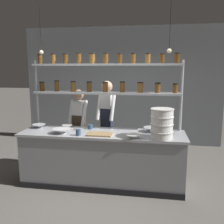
# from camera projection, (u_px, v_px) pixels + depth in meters

# --- Properties ---
(ground_plane) EXTENTS (40.00, 40.00, 0.00)m
(ground_plane) POSITION_uv_depth(u_px,v_px,m) (103.00, 183.00, 4.36)
(ground_plane) COLOR slate
(back_wall) EXTENTS (5.17, 0.12, 3.04)m
(back_wall) POSITION_uv_depth(u_px,v_px,m) (121.00, 86.00, 6.60)
(back_wall) COLOR gray
(back_wall) RESTS_ON ground_plane
(prep_counter) EXTENTS (2.77, 0.76, 0.92)m
(prep_counter) POSITION_uv_depth(u_px,v_px,m) (102.00, 158.00, 4.28)
(prep_counter) COLOR gray
(prep_counter) RESTS_ON ground_plane
(spice_shelf_unit) EXTENTS (2.65, 0.28, 2.26)m
(spice_shelf_unit) POSITION_uv_depth(u_px,v_px,m) (106.00, 81.00, 4.38)
(spice_shelf_unit) COLOR #ADAFB5
(spice_shelf_unit) RESTS_ON ground_plane
(chef_left) EXTENTS (0.40, 0.32, 1.58)m
(chef_left) POSITION_uv_depth(u_px,v_px,m) (79.00, 124.00, 4.87)
(chef_left) COLOR black
(chef_left) RESTS_ON ground_plane
(chef_center) EXTENTS (0.40, 0.33, 1.74)m
(chef_center) POSITION_uv_depth(u_px,v_px,m) (107.00, 118.00, 4.98)
(chef_center) COLOR black
(chef_center) RESTS_ON ground_plane
(container_stack) EXTENTS (0.35, 0.35, 0.46)m
(container_stack) POSITION_uv_depth(u_px,v_px,m) (162.00, 124.00, 3.80)
(container_stack) COLOR white
(container_stack) RESTS_ON prep_counter
(cutting_board) EXTENTS (0.40, 0.26, 0.02)m
(cutting_board) POSITION_uv_depth(u_px,v_px,m) (100.00, 134.00, 4.04)
(cutting_board) COLOR #A88456
(cutting_board) RESTS_ON prep_counter
(prep_bowl_near_left) EXTENTS (0.29, 0.29, 0.08)m
(prep_bowl_near_left) POSITION_uv_depth(u_px,v_px,m) (152.00, 130.00, 4.23)
(prep_bowl_near_left) COLOR #B2B7BC
(prep_bowl_near_left) RESTS_ON prep_counter
(prep_bowl_center_front) EXTENTS (0.19, 0.19, 0.05)m
(prep_bowl_center_front) POSITION_uv_depth(u_px,v_px,m) (67.00, 126.00, 4.52)
(prep_bowl_center_front) COLOR silver
(prep_bowl_center_front) RESTS_ON prep_counter
(prep_bowl_center_back) EXTENTS (0.24, 0.24, 0.07)m
(prep_bowl_center_back) POSITION_uv_depth(u_px,v_px,m) (39.00, 126.00, 4.52)
(prep_bowl_center_back) COLOR silver
(prep_bowl_center_back) RESTS_ON prep_counter
(prep_bowl_near_right) EXTENTS (0.23, 0.23, 0.06)m
(prep_bowl_near_right) POSITION_uv_depth(u_px,v_px,m) (133.00, 136.00, 3.83)
(prep_bowl_near_right) COLOR silver
(prep_bowl_near_right) RESTS_ON prep_counter
(prep_bowl_far_left) EXTENTS (0.29, 0.29, 0.08)m
(prep_bowl_far_left) POSITION_uv_depth(u_px,v_px,m) (62.00, 131.00, 4.13)
(prep_bowl_far_left) COLOR white
(prep_bowl_far_left) RESTS_ON prep_counter
(serving_cup_front) EXTENTS (0.08, 0.08, 0.10)m
(serving_cup_front) POSITION_uv_depth(u_px,v_px,m) (78.00, 132.00, 4.00)
(serving_cup_front) COLOR #334C70
(serving_cup_front) RESTS_ON prep_counter
(serving_cup_by_board) EXTENTS (0.08, 0.08, 0.08)m
(serving_cup_by_board) POSITION_uv_depth(u_px,v_px,m) (90.00, 127.00, 4.42)
(serving_cup_by_board) COLOR #334C70
(serving_cup_by_board) RESTS_ON prep_counter
(pendant_light_row) EXTENTS (2.15, 0.07, 0.78)m
(pendant_light_row) POSITION_uv_depth(u_px,v_px,m) (103.00, 49.00, 3.97)
(pendant_light_row) COLOR black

